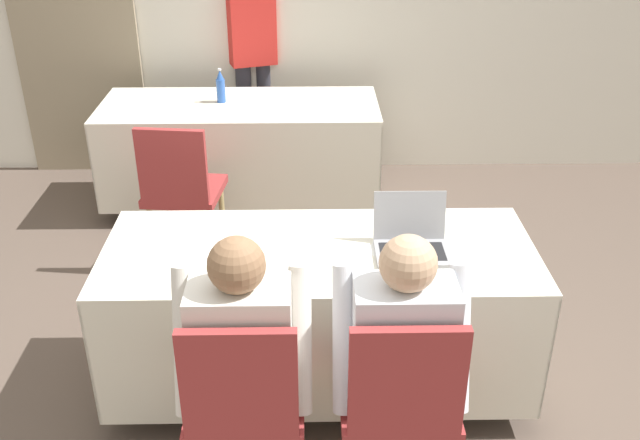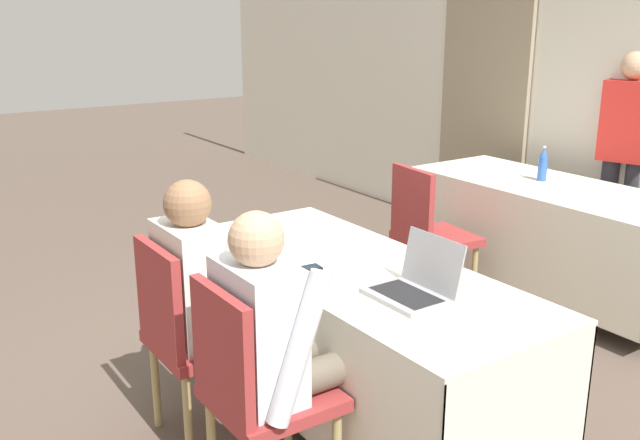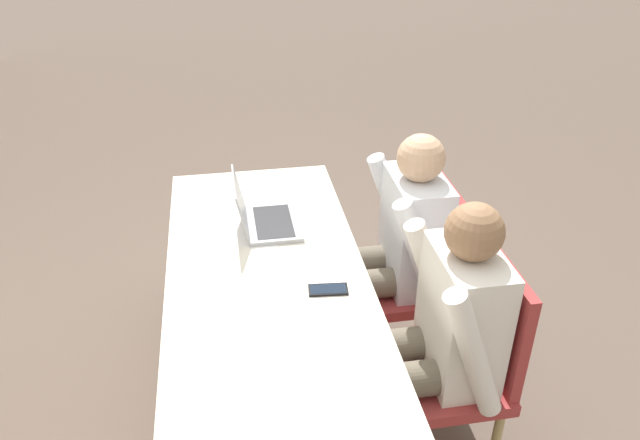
{
  "view_description": "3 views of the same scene",
  "coord_description": "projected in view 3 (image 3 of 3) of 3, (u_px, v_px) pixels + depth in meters",
  "views": [
    {
      "loc": [
        -0.05,
        -2.7,
        2.33
      ],
      "look_at": [
        0.0,
        -0.2,
        1.01
      ],
      "focal_mm": 40.0,
      "sensor_mm": 36.0,
      "label": 1
    },
    {
      "loc": [
        2.36,
        -1.81,
        1.85
      ],
      "look_at": [
        0.0,
        -0.2,
        1.01
      ],
      "focal_mm": 40.0,
      "sensor_mm": 36.0,
      "label": 2
    },
    {
      "loc": [
        -1.91,
        0.12,
        2.17
      ],
      "look_at": [
        0.0,
        -0.2,
        1.01
      ],
      "focal_mm": 35.0,
      "sensor_mm": 36.0,
      "label": 3
    }
  ],
  "objects": [
    {
      "name": "cell_phone",
      "position": [
        328.0,
        290.0,
        2.31
      ],
      "size": [
        0.08,
        0.15,
        0.01
      ],
      "rotation": [
        0.0,
        0.0,
        -0.09
      ],
      "color": "black",
      "rests_on": "conference_table_near"
    },
    {
      "name": "person_white_shirt",
      "position": [
        396.0,
        244.0,
        2.73
      ],
      "size": [
        0.5,
        0.52,
        1.19
      ],
      "rotation": [
        0.0,
        0.0,
        3.14
      ],
      "color": "#665B4C",
      "rests_on": "ground_plane"
    },
    {
      "name": "chair_near_right",
      "position": [
        416.0,
        271.0,
        2.82
      ],
      "size": [
        0.44,
        0.44,
        0.93
      ],
      "rotation": [
        0.0,
        0.0,
        3.14
      ],
      "color": "tan",
      "rests_on": "ground_plane"
    },
    {
      "name": "ground_plane",
      "position": [
        275.0,
        420.0,
        2.75
      ],
      "size": [
        24.0,
        24.0,
        0.0
      ],
      "primitive_type": "plane",
      "color": "brown"
    },
    {
      "name": "chair_near_left",
      "position": [
        462.0,
        360.0,
        2.34
      ],
      "size": [
        0.44,
        0.44,
        0.93
      ],
      "rotation": [
        0.0,
        0.0,
        3.14
      ],
      "color": "tan",
      "rests_on": "ground_plane"
    },
    {
      "name": "paper_centre_table",
      "position": [
        240.0,
        319.0,
        2.17
      ],
      "size": [
        0.25,
        0.33,
        0.0
      ],
      "rotation": [
        0.0,
        0.0,
        -0.16
      ],
      "color": "white",
      "rests_on": "conference_table_near"
    },
    {
      "name": "paper_beside_laptop",
      "position": [
        248.0,
        234.0,
        2.65
      ],
      "size": [
        0.3,
        0.35,
        0.0
      ],
      "rotation": [
        0.0,
        0.0,
        -0.38
      ],
      "color": "white",
      "rests_on": "conference_table_near"
    },
    {
      "name": "laptop",
      "position": [
        264.0,
        217.0,
        2.68
      ],
      "size": [
        0.32,
        0.27,
        0.23
      ],
      "rotation": [
        0.0,
        0.0,
        0.0
      ],
      "color": "#99999E",
      "rests_on": "conference_table_near"
    },
    {
      "name": "paper_left_edge",
      "position": [
        283.0,
        385.0,
        1.9
      ],
      "size": [
        0.26,
        0.33,
        0.0
      ],
      "rotation": [
        0.0,
        0.0,
        -0.17
      ],
      "color": "white",
      "rests_on": "conference_table_near"
    },
    {
      "name": "person_checkered_shirt",
      "position": [
        439.0,
        330.0,
        2.24
      ],
      "size": [
        0.5,
        0.52,
        1.19
      ],
      "rotation": [
        0.0,
        0.0,
        3.14
      ],
      "color": "#665B4C",
      "rests_on": "ground_plane"
    },
    {
      "name": "conference_table_near",
      "position": [
        270.0,
        319.0,
        2.45
      ],
      "size": [
        1.91,
        0.77,
        0.76
      ],
      "color": "silver",
      "rests_on": "ground_plane"
    }
  ]
}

